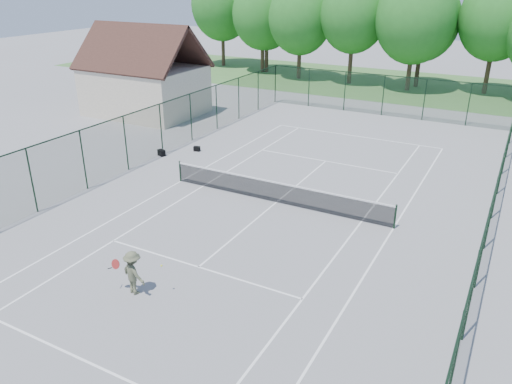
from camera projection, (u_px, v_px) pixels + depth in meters
ground at (276, 202)px, 23.32m from camera, size 140.00×140.00×0.00m
grass_far at (415, 86)px, 47.50m from camera, size 80.00×16.00×0.01m
court_lines at (276, 202)px, 23.32m from camera, size 11.05×23.85×0.01m
tennis_net at (277, 191)px, 23.09m from camera, size 11.08×0.08×1.10m
fence_enclosure at (277, 171)px, 22.70m from camera, size 18.05×36.05×3.02m
utility_building at (144, 72)px, 37.11m from camera, size 8.60×6.27×6.63m
tree_line_far at (424, 20)px, 45.11m from camera, size 39.40×6.40×9.70m
sports_bag_a at (162, 153)px, 29.25m from camera, size 0.52×0.41×0.37m
sports_bag_b at (197, 149)px, 30.05m from camera, size 0.42×0.31×0.29m
tennis_player at (133, 273)px, 16.40m from camera, size 1.79×0.86×1.55m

